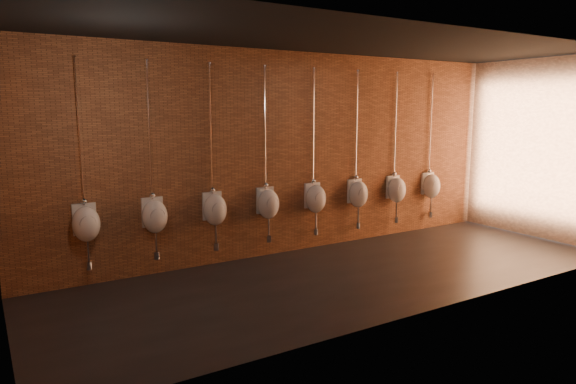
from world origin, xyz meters
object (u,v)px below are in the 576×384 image
(urinal_4, at_px, (316,198))
(urinal_5, at_px, (358,193))
(urinal_3, at_px, (268,203))
(urinal_2, at_px, (215,208))
(urinal_6, at_px, (396,189))
(urinal_7, at_px, (431,185))
(urinal_0, at_px, (86,222))
(urinal_1, at_px, (155,215))

(urinal_4, bearing_deg, urinal_5, 0.00)
(urinal_3, distance_m, urinal_5, 1.79)
(urinal_2, distance_m, urinal_3, 0.89)
(urinal_4, relative_size, urinal_6, 1.00)
(urinal_6, relative_size, urinal_7, 1.00)
(urinal_2, height_order, urinal_7, same)
(urinal_0, xyz_separation_m, urinal_4, (3.57, 0.00, 0.00))
(urinal_5, xyz_separation_m, urinal_6, (0.89, 0.00, 0.00))
(urinal_5, bearing_deg, urinal_2, 180.00)
(urinal_2, relative_size, urinal_5, 1.00)
(urinal_2, relative_size, urinal_4, 1.00)
(urinal_0, distance_m, urinal_2, 1.79)
(urinal_1, height_order, urinal_5, same)
(urinal_3, bearing_deg, urinal_7, 0.00)
(urinal_4, height_order, urinal_5, same)
(urinal_0, relative_size, urinal_3, 1.00)
(urinal_0, distance_m, urinal_7, 6.25)
(urinal_2, distance_m, urinal_6, 3.57)
(urinal_0, distance_m, urinal_1, 0.89)
(urinal_1, height_order, urinal_4, same)
(urinal_4, distance_m, urinal_7, 2.68)
(urinal_0, distance_m, urinal_5, 4.47)
(urinal_0, relative_size, urinal_7, 1.00)
(urinal_3, distance_m, urinal_6, 2.68)
(urinal_0, xyz_separation_m, urinal_5, (4.47, 0.00, 0.00))
(urinal_0, height_order, urinal_3, same)
(urinal_2, xyz_separation_m, urinal_6, (3.57, 0.00, 0.00))
(urinal_1, height_order, urinal_6, same)
(urinal_1, distance_m, urinal_6, 4.47)
(urinal_6, xyz_separation_m, urinal_7, (0.89, 0.00, 0.00))
(urinal_0, relative_size, urinal_5, 1.00)
(urinal_4, distance_m, urinal_5, 0.89)
(urinal_0, height_order, urinal_5, same)
(urinal_6, bearing_deg, urinal_0, 180.00)
(urinal_0, xyz_separation_m, urinal_2, (1.79, 0.00, 0.00))
(urinal_0, bearing_deg, urinal_7, 0.00)
(urinal_1, distance_m, urinal_5, 3.57)
(urinal_2, xyz_separation_m, urinal_4, (1.79, 0.00, 0.00))
(urinal_3, distance_m, urinal_4, 0.89)
(urinal_2, height_order, urinal_4, same)
(urinal_5, relative_size, urinal_7, 1.00)
(urinal_2, distance_m, urinal_7, 4.47)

